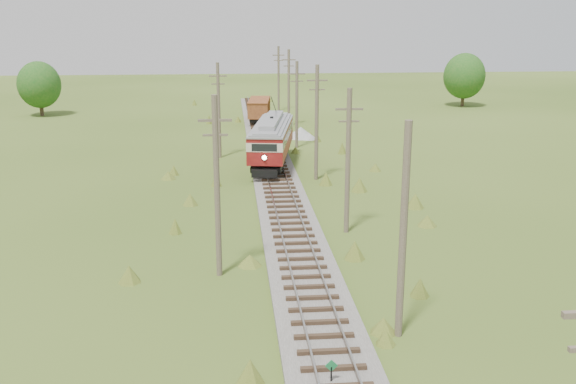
{
  "coord_description": "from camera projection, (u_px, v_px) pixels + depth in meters",
  "views": [
    {
      "loc": [
        -3.48,
        -18.05,
        12.48
      ],
      "look_at": [
        0.0,
        20.37,
        1.93
      ],
      "focal_mm": 40.0,
      "sensor_mm": 36.0,
      "label": 1
    }
  ],
  "objects": [
    {
      "name": "utility_pole_r_5",
      "position": [
        289.0,
        87.0,
        74.78
      ],
      "size": [
        1.6,
        0.3,
        8.9
      ],
      "color": "brown",
      "rests_on": "ground"
    },
    {
      "name": "utility_pole_r_6",
      "position": [
        279.0,
        78.0,
        87.28
      ],
      "size": [
        1.6,
        0.3,
        8.7
      ],
      "color": "brown",
      "rests_on": "ground"
    },
    {
      "name": "gravel_pile",
      "position": [
        302.0,
        133.0,
        68.31
      ],
      "size": [
        3.2,
        3.39,
        1.16
      ],
      "color": "gray",
      "rests_on": "ground"
    },
    {
      "name": "utility_pole_r_2",
      "position": [
        348.0,
        160.0,
        37.35
      ],
      "size": [
        1.6,
        0.3,
        8.6
      ],
      "color": "brown",
      "rests_on": "ground"
    },
    {
      "name": "utility_pole_r_3",
      "position": [
        317.0,
        122.0,
        49.77
      ],
      "size": [
        1.6,
        0.3,
        9.0
      ],
      "color": "brown",
      "rests_on": "ground"
    },
    {
      "name": "tree_mid_a",
      "position": [
        39.0,
        85.0,
        82.76
      ],
      "size": [
        5.46,
        5.46,
        7.03
      ],
      "color": "#38281C",
      "rests_on": "ground"
    },
    {
      "name": "railbed_main",
      "position": [
        273.0,
        169.0,
        53.55
      ],
      "size": [
        3.6,
        96.0,
        0.57
      ],
      "color": "#605B54",
      "rests_on": "ground"
    },
    {
      "name": "gondola",
      "position": [
        259.0,
        109.0,
        76.91
      ],
      "size": [
        3.1,
        7.47,
        2.41
      ],
      "rotation": [
        0.0,
        0.0,
        -0.1
      ],
      "color": "black",
      "rests_on": "ground"
    },
    {
      "name": "streetcar",
      "position": [
        272.0,
        137.0,
        54.44
      ],
      "size": [
        4.74,
        12.35,
        5.58
      ],
      "rotation": [
        0.0,
        0.0,
        -0.16
      ],
      "color": "black",
      "rests_on": "ground"
    },
    {
      "name": "utility_pole_l_b",
      "position": [
        219.0,
        109.0,
        57.8
      ],
      "size": [
        1.6,
        0.3,
        8.6
      ],
      "color": "brown",
      "rests_on": "ground"
    },
    {
      "name": "utility_pole_r_1",
      "position": [
        403.0,
        233.0,
        24.85
      ],
      "size": [
        0.3,
        0.3,
        8.8
      ],
      "color": "brown",
      "rests_on": "ground"
    },
    {
      "name": "utility_pole_r_4",
      "position": [
        297.0,
        104.0,
        62.32
      ],
      "size": [
        1.6,
        0.3,
        8.4
      ],
      "color": "brown",
      "rests_on": "ground"
    },
    {
      "name": "switch_marker",
      "position": [
        331.0,
        371.0,
        22.19
      ],
      "size": [
        0.45,
        0.06,
        1.08
      ],
      "color": "black",
      "rests_on": "ground"
    },
    {
      "name": "utility_pole_l_a",
      "position": [
        217.0,
        186.0,
        30.88
      ],
      "size": [
        1.6,
        0.3,
        9.0
      ],
      "color": "brown",
      "rests_on": "ground"
    },
    {
      "name": "tree_mid_b",
      "position": [
        464.0,
        76.0,
        91.57
      ],
      "size": [
        5.88,
        5.88,
        7.57
      ],
      "color": "#38281C",
      "rests_on": "ground"
    }
  ]
}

